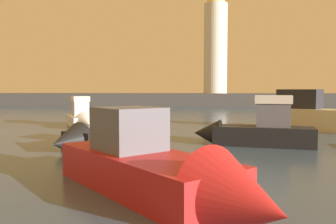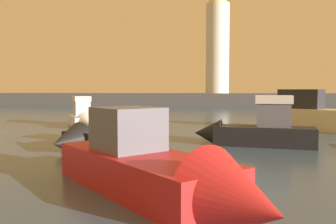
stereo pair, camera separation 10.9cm
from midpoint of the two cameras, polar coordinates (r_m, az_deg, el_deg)
ground_plane at (r=32.03m, az=0.50°, el=-1.55°), size 220.00×220.00×0.00m
breakwater at (r=61.41m, az=3.21°, el=2.01°), size 72.56×4.94×2.32m
lighthouse at (r=61.89m, az=7.76°, el=11.33°), size 4.01×4.01×18.78m
motorboat_1 at (r=27.69m, az=-13.92°, el=-0.97°), size 4.28×5.88×2.77m
motorboat_3 at (r=9.26m, az=-0.78°, el=-9.92°), size 7.12×7.27×2.86m
motorboat_4 at (r=18.16m, az=-11.73°, el=-3.84°), size 4.32×6.42×2.07m
motorboat_5 at (r=27.15m, az=23.38°, el=-0.63°), size 8.15×7.01×3.14m
motorboat_6 at (r=18.75m, az=13.34°, el=-2.95°), size 6.38×2.62×2.85m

